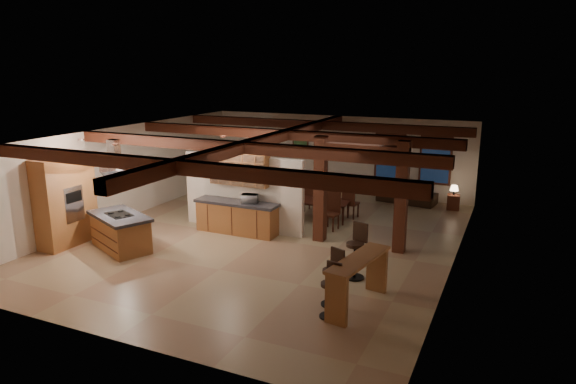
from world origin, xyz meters
name	(u,v)px	position (x,y,z in m)	size (l,w,h in m)	color
ground	(266,238)	(0.00, 0.00, 0.00)	(12.00, 12.00, 0.00)	tan
room_walls	(266,176)	(0.00, 0.00, 1.78)	(12.00, 12.00, 12.00)	silver
ceiling_beams	(265,140)	(0.00, 0.00, 2.76)	(10.00, 12.00, 0.28)	#401A10
timber_posts	(360,182)	(2.50, 0.50, 1.76)	(2.50, 0.30, 2.90)	#401A10
partition_wall	(243,193)	(-1.00, 0.50, 1.10)	(3.80, 0.18, 2.20)	silver
pantry_cabinet	(65,201)	(-4.67, -2.60, 1.20)	(0.67, 1.60, 2.40)	#9B5632
back_counter	(237,217)	(-1.00, 0.11, 0.48)	(2.50, 0.66, 0.94)	#9B5632
upper_display_cabinet	(239,169)	(-1.00, 0.31, 1.85)	(1.80, 0.36, 0.95)	#9B5632
range_hood	(117,183)	(-3.11, -2.32, 1.78)	(1.10, 1.10, 1.40)	silver
back_windows	(412,159)	(2.80, 5.93, 1.50)	(2.70, 0.07, 1.70)	#401A10
framed_art	(300,146)	(-1.50, 5.94, 1.70)	(0.65, 0.05, 0.85)	#401A10
recessed_cans	(142,140)	(-2.53, -1.93, 2.87)	(3.16, 2.46, 0.03)	silver
kitchen_island	(120,231)	(-3.11, -2.32, 0.48)	(2.17, 1.73, 0.96)	#9B5632
dining_table	(320,210)	(0.73, 2.31, 0.31)	(1.76, 0.98, 0.62)	#3B170E
sofa	(407,194)	(2.76, 5.50, 0.29)	(2.01, 0.79, 0.59)	black
microwave	(250,199)	(-0.58, 0.11, 1.06)	(0.45, 0.30, 0.25)	silver
bar_counter	(358,274)	(3.54, -2.97, 0.70)	(0.82, 2.03, 1.04)	#9B5632
side_table	(453,202)	(4.37, 5.25, 0.25)	(0.40, 0.40, 0.50)	#401A10
table_lamp	(454,188)	(4.37, 5.25, 0.73)	(0.28, 0.28, 0.32)	black
bar_stool_a	(331,290)	(3.18, -3.59, 0.55)	(0.38, 0.40, 1.08)	black
bar_stool_b	(333,277)	(3.05, -3.10, 0.59)	(0.44, 0.45, 1.16)	black
bar_stool_c	(356,251)	(3.07, -1.59, 0.65)	(0.47, 0.48, 1.28)	black
dining_chairs	(321,201)	(0.73, 2.31, 0.62)	(2.07, 2.07, 1.22)	#401A10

